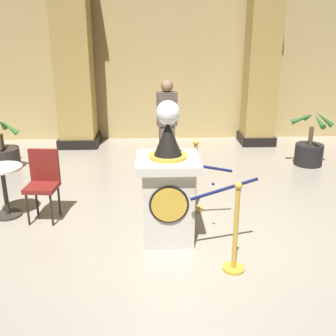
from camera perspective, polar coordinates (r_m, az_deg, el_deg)
ground_plane at (r=4.83m, az=2.34°, el=-11.49°), size 12.15×12.15×0.00m
back_wall at (r=9.31m, az=-0.07°, el=17.00°), size 12.15×0.16×4.19m
pedestal_clock at (r=4.77m, az=0.00°, el=-2.89°), size 0.75×0.75×1.72m
stanchion_near at (r=4.34m, az=9.58°, el=-10.22°), size 0.24×0.24×1.02m
stanchion_far at (r=5.66m, az=3.87°, el=-2.60°), size 0.24×0.24×1.05m
velvet_rope at (r=4.82m, az=6.51°, el=-1.31°), size 0.91×0.94×0.22m
column_left at (r=8.89m, az=-13.42°, el=15.76°), size 0.89×0.89×4.02m
column_right at (r=9.04m, az=13.35°, el=15.82°), size 0.78×0.78×4.02m
potted_palm_left at (r=7.98m, az=-22.50°, el=1.70°), size 0.73×0.73×0.96m
potted_palm_right at (r=8.04m, az=19.56°, el=2.46°), size 0.79×0.80×1.06m
bystander_guest at (r=7.34m, az=-0.15°, el=6.61°), size 0.38×0.25×1.62m
cafe_table at (r=5.87m, az=-22.40°, el=-2.28°), size 0.53×0.53×0.72m
cafe_chair_red at (r=5.60m, az=-17.44°, el=-1.47°), size 0.43×0.43×0.96m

